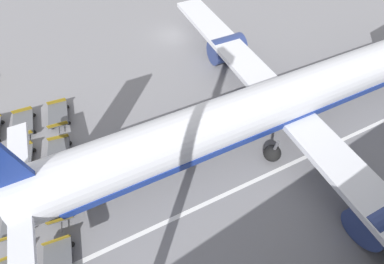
% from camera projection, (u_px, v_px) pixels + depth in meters
% --- Properties ---
extents(ground_plane, '(500.00, 500.00, 0.00)m').
position_uv_depth(ground_plane, '(173.00, 35.00, 29.70)').
color(ground_plane, gray).
extents(airplane, '(38.55, 47.24, 12.70)m').
position_uv_depth(airplane, '(297.00, 96.00, 19.19)').
color(airplane, silver).
rests_on(airplane, ground_plane).
extents(baggage_dolly_row_mid_a_col_a, '(3.80, 2.10, 0.92)m').
position_uv_depth(baggage_dolly_row_mid_a_col_a, '(23.00, 124.00, 20.75)').
color(baggage_dolly_row_mid_a_col_a, '#515459').
rests_on(baggage_dolly_row_mid_a_col_a, ground_plane).
extents(baggage_dolly_row_mid_a_col_b, '(3.81, 2.33, 0.92)m').
position_uv_depth(baggage_dolly_row_mid_a_col_b, '(21.00, 161.00, 18.55)').
color(baggage_dolly_row_mid_a_col_b, '#515459').
rests_on(baggage_dolly_row_mid_a_col_b, ground_plane).
extents(baggage_dolly_row_mid_a_col_c, '(3.81, 2.31, 0.92)m').
position_uv_depth(baggage_dolly_row_mid_a_col_c, '(17.00, 216.00, 16.07)').
color(baggage_dolly_row_mid_a_col_c, '#515459').
rests_on(baggage_dolly_row_mid_a_col_c, ground_plane).
extents(baggage_dolly_row_mid_b_col_a, '(3.81, 2.19, 0.92)m').
position_uv_depth(baggage_dolly_row_mid_b_col_a, '(58.00, 115.00, 21.37)').
color(baggage_dolly_row_mid_b_col_a, '#515459').
rests_on(baggage_dolly_row_mid_b_col_a, ground_plane).
extents(baggage_dolly_row_mid_b_col_b, '(3.81, 2.36, 0.92)m').
position_uv_depth(baggage_dolly_row_mid_b_col_b, '(59.00, 154.00, 18.96)').
color(baggage_dolly_row_mid_b_col_b, '#515459').
rests_on(baggage_dolly_row_mid_b_col_b, ground_plane).
extents(baggage_dolly_row_mid_b_col_c, '(3.81, 2.30, 0.92)m').
position_uv_depth(baggage_dolly_row_mid_b_col_c, '(61.00, 201.00, 16.69)').
color(baggage_dolly_row_mid_b_col_c, '#515459').
rests_on(baggage_dolly_row_mid_b_col_c, ground_plane).
extents(stand_guidance_stripe, '(4.30, 35.99, 0.01)m').
position_uv_depth(stand_guidance_stripe, '(211.00, 201.00, 17.15)').
color(stand_guidance_stripe, white).
rests_on(stand_guidance_stripe, ground_plane).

